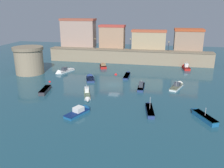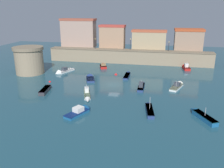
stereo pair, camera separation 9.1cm
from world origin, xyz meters
name	(u,v)px [view 1 (the left image)]	position (x,y,z in m)	size (l,w,h in m)	color
ground_plane	(114,85)	(0.00, 0.00, 0.00)	(129.78, 129.78, 0.00)	#1E4756
quay_wall	(128,56)	(0.00, 23.34, 2.19)	(52.18, 3.72, 4.35)	gray
old_town_backdrop	(124,36)	(-1.96, 27.23, 8.10)	(46.99, 5.76, 9.61)	gray
fortress_tower	(29,60)	(-24.37, 5.18, 3.69)	(8.03, 8.03, 7.27)	gray
quay_lamp_0	(95,42)	(-10.92, 23.34, 6.55)	(0.32, 0.32, 3.28)	black
quay_lamp_1	(130,42)	(0.60, 23.34, 6.71)	(0.32, 0.32, 3.56)	black
quay_lamp_2	(169,45)	(12.51, 23.34, 6.37)	(0.32, 0.32, 2.97)	black
moored_boat_0	(103,66)	(-6.47, 15.60, 0.50)	(3.01, 4.42, 1.89)	red
moored_boat_1	(178,85)	(14.61, 1.33, 0.35)	(3.78, 7.02, 2.23)	white
moored_boat_2	(149,109)	(8.99, -13.16, 0.37)	(2.07, 6.83, 2.99)	navy
moored_boat_3	(127,75)	(2.03, 8.05, 0.28)	(1.32, 7.20, 1.13)	navy
moored_boat_4	(62,72)	(-16.01, 7.55, 0.33)	(4.05, 7.09, 1.95)	white
moored_boat_5	(186,67)	(17.70, 19.19, 0.49)	(2.30, 5.32, 2.92)	red
moored_boat_6	(46,89)	(-13.37, -7.35, 0.44)	(2.27, 6.52, 1.17)	#333338
moored_boat_7	(202,115)	(17.49, -14.25, 0.42)	(4.10, 6.37, 2.28)	#195689
moored_boat_8	(87,95)	(-3.68, -8.88, 0.38)	(3.50, 7.12, 2.58)	silver
moored_boat_9	(90,78)	(-6.72, 3.14, 0.28)	(3.51, 5.64, 1.74)	navy
moored_boat_10	(81,111)	(-2.29, -16.52, 0.39)	(3.91, 6.00, 1.87)	#195689
moored_boat_11	(141,86)	(6.51, -0.75, 0.44)	(1.31, 6.86, 2.23)	navy
mooring_buoy_0	(50,82)	(-15.55, -1.20, 0.00)	(0.58, 0.58, 0.58)	red
mooring_buoy_1	(116,75)	(-1.11, 8.39, 0.00)	(0.76, 0.76, 0.76)	red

